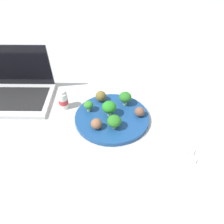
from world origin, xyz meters
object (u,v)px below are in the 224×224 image
Objects in this scene: broccoli_floret_front_left at (125,97)px; broccoli_floret_back_left at (109,107)px; napkin at (175,150)px; yogurt_bottle at (63,100)px; meatball_front_left at (96,124)px; fork at (179,146)px; knife at (176,154)px; meatball_near_rim at (101,96)px; broccoli_floret_front_right at (88,105)px; meatball_center at (140,112)px; laptop at (12,90)px; broccoli_floret_mid_right at (114,121)px; plate at (112,118)px.

broccoli_floret_back_left is at bearing -102.61° from broccoli_floret_front_left.
napkin is 2.15× the size of yogurt_bottle.
meatball_front_left is 0.33× the size of fork.
meatball_front_left reaches higher than napkin.
knife is at bearing -8.44° from broccoli_floret_back_left.
meatball_front_left is at bearing -164.92° from fork.
knife is at bearing -15.92° from meatball_near_rim.
broccoli_floret_back_left is (0.08, 0.02, 0.01)m from broccoli_floret_front_right.
meatball_center is at bearing 29.93° from broccoli_floret_back_left.
meatball_near_rim reaches higher than knife.
laptop is (-0.68, -0.07, 0.04)m from napkin.
fork is (0.18, -0.06, -0.03)m from meatball_center.
broccoli_floret_mid_right is at bearing -169.65° from fork.
knife is (0.01, -0.02, 0.00)m from napkin.
broccoli_floret_mid_right reaches higher than broccoli_floret_front_right.
broccoli_floret_mid_right is 1.38× the size of meatball_center.
plate is 3.53× the size of yogurt_bottle.
meatball_near_rim is 0.36m from fork.
broccoli_floret_front_right is 0.08m from broccoli_floret_back_left.
broccoli_floret_front_right is 0.30× the size of knife.
broccoli_floret_front_right is at bearing 176.21° from knife.
napkin is at bearing -107.16° from fork.
napkin is 1.41× the size of fork.
broccoli_floret_mid_right is at bearing -40.50° from meatball_near_rim.
meatball_near_rim is 0.36× the size of fork.
broccoli_floret_mid_right is 0.23m from fork.
meatball_near_rim is (-0.08, 0.06, -0.02)m from broccoli_floret_back_left.
meatball_center reaches higher than plate.
fork reaches higher than napkin.
napkin is at bearing 1.64° from yogurt_bottle.
meatball_center is (0.10, 0.06, -0.02)m from broccoli_floret_back_left.
napkin is at bearing 11.78° from meatball_front_left.
broccoli_floret_back_left is at bearing 13.07° from laptop.
plate is 1.92× the size of knife.
meatball_front_left is at bearing 1.92° from laptop.
broccoli_floret_front_right is 0.34m from laptop.
plate is 7.47× the size of meatball_center.
broccoli_floret_front_left is 0.47m from laptop.
broccoli_floret_front_right is at bearing 10.50° from yogurt_bottle.
fork is at bearing 10.35° from broccoli_floret_mid_right.
fork is (0.01, 0.02, 0.00)m from napkin.
broccoli_floret_front_right is at bearing -157.44° from meatball_center.
knife is at bearing -3.79° from broccoli_floret_front_right.
plate is 0.09m from meatball_front_left.
meatball_near_rim is at bearing 178.91° from meatball_center.
broccoli_floret_front_right is at bearing 178.90° from napkin.
fork is 0.47m from yogurt_bottle.
napkin is (0.17, -0.08, -0.03)m from meatball_center.
meatball_front_left is at bearing -125.93° from meatball_center.
napkin is at bearing 5.98° from broccoli_floret_mid_right.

